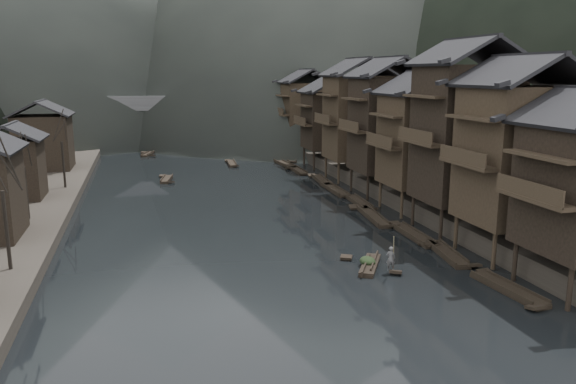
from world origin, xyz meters
name	(u,v)px	position (x,y,z in m)	size (l,w,h in m)	color
water	(277,271)	(0.00, 0.00, 0.00)	(300.00, 300.00, 0.00)	black
right_bank	(442,155)	(35.00, 40.00, 0.90)	(40.00, 200.00, 1.80)	#2D2823
stilt_houses	(396,114)	(17.28, 19.03, 8.87)	(9.00, 67.60, 16.03)	black
left_houses	(4,156)	(-20.50, 20.12, 5.66)	(8.10, 53.20, 8.73)	black
bare_trees	(25,165)	(-17.00, 10.66, 6.24)	(3.59, 40.66, 7.18)	black
moored_sampans	(331,188)	(12.18, 24.61, 0.20)	(3.23, 67.69, 0.47)	black
midriver_boats	(175,158)	(-3.65, 52.54, 0.20)	(13.47, 40.45, 0.45)	black
stone_bridge	(187,116)	(0.00, 72.00, 5.11)	(40.00, 6.00, 9.00)	#4C4C4F
hero_sampan	(370,264)	(6.30, -0.96, 0.20)	(3.07, 4.51, 0.43)	black
cargo_heap	(368,256)	(6.19, -0.77, 0.75)	(1.04, 1.37, 0.63)	black
boatman	(391,255)	(7.13, -2.39, 1.26)	(0.60, 0.40, 1.66)	#515153
bamboo_pole	(395,219)	(7.33, -2.39, 3.69)	(0.06, 0.06, 4.03)	#8C7A51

